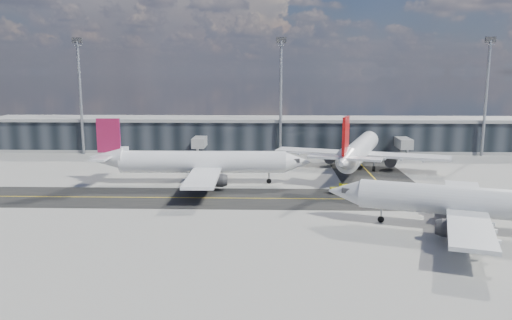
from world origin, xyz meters
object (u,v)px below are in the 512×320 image
at_px(airliner_af, 200,162).
at_px(baggage_tug, 340,188).
at_px(service_van, 368,156).
at_px(airliner_near, 480,203).
at_px(airliner_redtail, 359,150).

height_order(airliner_af, baggage_tug, airliner_af).
bearing_deg(airliner_af, baggage_tug, 73.32).
bearing_deg(service_van, airliner_near, -93.18).
relative_size(baggage_tug, service_van, 0.60).
height_order(airliner_redtail, baggage_tug, airliner_redtail).
xyz_separation_m(airliner_af, airliner_near, (40.32, -27.56, -0.17)).
relative_size(airliner_af, airliner_near, 1.06).
xyz_separation_m(airliner_redtail, service_van, (4.70, 14.32, -3.53)).
distance_m(airliner_redtail, service_van, 15.47).
distance_m(airliner_near, baggage_tug, 25.72).
distance_m(airliner_redtail, baggage_tug, 22.10).
distance_m(airliner_af, baggage_tug, 26.32).
bearing_deg(airliner_redtail, airliner_near, -60.57).
xyz_separation_m(airliner_af, baggage_tug, (25.18, -6.99, -3.14)).
height_order(airliner_af, service_van, airliner_af).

